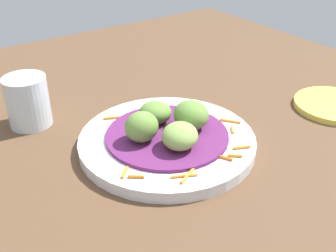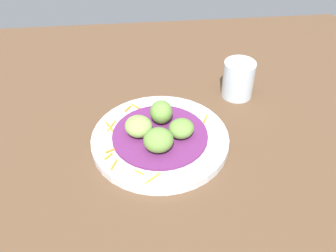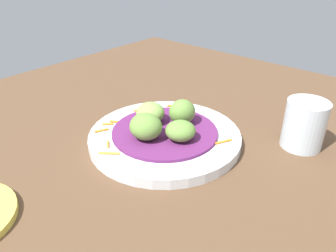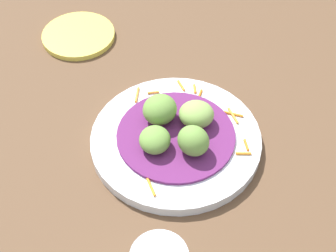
% 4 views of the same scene
% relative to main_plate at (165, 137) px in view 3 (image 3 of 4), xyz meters
% --- Properties ---
extents(table_surface, '(1.10, 1.10, 0.02)m').
position_rel_main_plate_xyz_m(table_surface, '(0.03, -0.02, -0.02)').
color(table_surface, brown).
rests_on(table_surface, ground).
extents(main_plate, '(0.26, 0.26, 0.02)m').
position_rel_main_plate_xyz_m(main_plate, '(0.00, 0.00, 0.00)').
color(main_plate, silver).
rests_on(main_plate, table_surface).
extents(cabbage_bed, '(0.18, 0.18, 0.01)m').
position_rel_main_plate_xyz_m(cabbage_bed, '(-0.00, 0.00, 0.01)').
color(cabbage_bed, '#60235B').
rests_on(cabbage_bed, main_plate).
extents(carrot_garnish, '(0.21, 0.22, 0.00)m').
position_rel_main_plate_xyz_m(carrot_garnish, '(-0.05, -0.00, 0.01)').
color(carrot_garnish, orange).
rests_on(carrot_garnish, main_plate).
extents(guac_scoop_left, '(0.05, 0.05, 0.04)m').
position_rel_main_plate_xyz_m(guac_scoop_left, '(0.01, 0.04, 0.04)').
color(guac_scoop_left, olive).
rests_on(guac_scoop_left, cabbage_bed).
extents(guac_scoop_center, '(0.07, 0.07, 0.04)m').
position_rel_main_plate_xyz_m(guac_scoop_center, '(-0.04, 0.01, 0.03)').
color(guac_scoop_center, '#84A851').
rests_on(guac_scoop_center, cabbage_bed).
extents(guac_scoop_right, '(0.06, 0.05, 0.04)m').
position_rel_main_plate_xyz_m(guac_scoop_right, '(-0.01, -0.04, 0.04)').
color(guac_scoop_right, olive).
rests_on(guac_scoop_right, cabbage_bed).
extents(guac_scoop_back, '(0.07, 0.07, 0.03)m').
position_rel_main_plate_xyz_m(guac_scoop_back, '(0.04, -0.01, 0.03)').
color(guac_scoop_back, olive).
rests_on(guac_scoop_back, cabbage_bed).
extents(water_glass, '(0.07, 0.07, 0.08)m').
position_rel_main_plate_xyz_m(water_glass, '(0.18, 0.14, 0.03)').
color(water_glass, silver).
rests_on(water_glass, table_surface).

